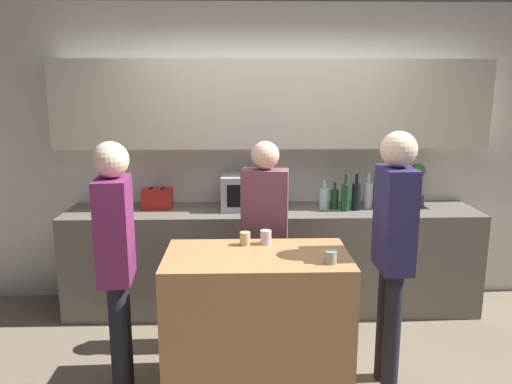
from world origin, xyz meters
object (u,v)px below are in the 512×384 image
(potted_plant, at_px, (417,185))
(bottle_3, at_px, (356,196))
(person_center, at_px, (116,251))
(cup_1, at_px, (330,257))
(cup_0, at_px, (245,239))
(person_right, at_px, (265,228))
(bottle_1, at_px, (334,199))
(bottle_2, at_px, (345,197))
(bottle_4, at_px, (368,195))
(microwave, at_px, (251,191))
(toaster, at_px, (157,198))
(person_left, at_px, (393,240))
(bottle_6, at_px, (390,196))
(bottle_5, at_px, (377,195))
(cup_2, at_px, (266,237))
(bottle_0, at_px, (324,198))
(bottle_7, at_px, (405,199))

(potted_plant, distance_m, bottle_3, 0.58)
(person_center, bearing_deg, cup_1, 80.80)
(cup_0, relative_size, person_right, 0.06)
(bottle_1, distance_m, bottle_2, 0.12)
(bottle_4, distance_m, cup_1, 1.56)
(microwave, height_order, toaster, microwave)
(person_left, height_order, person_right, person_left)
(bottle_6, bearing_deg, person_right, -148.75)
(microwave, xyz_separation_m, bottle_5, (1.12, -0.03, -0.03))
(person_right, bearing_deg, bottle_3, -135.43)
(bottle_1, height_order, bottle_4, bottle_4)
(microwave, xyz_separation_m, bottle_3, (0.92, -0.10, -0.03))
(bottle_2, distance_m, person_center, 2.09)
(bottle_5, distance_m, person_right, 1.25)
(bottle_1, xyz_separation_m, bottle_5, (0.38, 0.01, 0.03))
(potted_plant, height_order, cup_2, potted_plant)
(potted_plant, relative_size, bottle_2, 1.22)
(potted_plant, height_order, bottle_0, potted_plant)
(bottle_5, height_order, person_right, person_right)
(potted_plant, height_order, bottle_6, potted_plant)
(microwave, height_order, cup_2, microwave)
(bottle_7, height_order, person_center, person_center)
(bottle_6, distance_m, cup_1, 1.65)
(bottle_5, distance_m, cup_1, 1.60)
(bottle_3, height_order, bottle_5, bottle_3)
(bottle_5, height_order, cup_1, bottle_5)
(bottle_4, distance_m, bottle_6, 0.20)
(toaster, xyz_separation_m, bottle_2, (1.65, -0.13, 0.03))
(cup_1, distance_m, person_left, 0.47)
(bottle_4, distance_m, bottle_7, 0.31)
(cup_1, bearing_deg, bottle_6, 61.60)
(bottle_0, bearing_deg, bottle_7, -7.81)
(bottle_1, bearing_deg, bottle_6, 1.38)
(toaster, bearing_deg, bottle_5, -0.97)
(person_left, bearing_deg, bottle_1, 6.33)
(microwave, height_order, bottle_7, microwave)
(person_left, bearing_deg, bottle_5, -10.64)
(bottle_1, height_order, bottle_7, bottle_7)
(bottle_6, height_order, person_right, person_right)
(bottle_0, relative_size, bottle_4, 0.82)
(bottle_7, distance_m, cup_1, 1.60)
(cup_1, xyz_separation_m, cup_2, (-0.37, 0.38, 0.01))
(microwave, xyz_separation_m, bottle_1, (0.74, -0.05, -0.06))
(person_left, bearing_deg, bottle_7, -21.44)
(bottle_0, xyz_separation_m, cup_0, (-0.70, -1.06, -0.04))
(bottle_2, bearing_deg, bottle_4, 21.37)
(bottle_2, distance_m, bottle_3, 0.10)
(bottle_3, relative_size, cup_2, 3.38)
(potted_plant, bearing_deg, bottle_0, -175.62)
(microwave, xyz_separation_m, potted_plant, (1.48, 0.00, 0.05))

